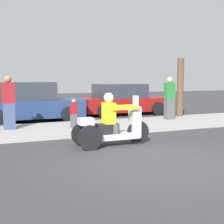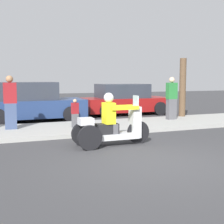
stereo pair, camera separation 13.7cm
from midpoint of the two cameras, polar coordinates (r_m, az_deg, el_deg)
ground_plane at (r=6.82m, az=8.53°, el=-9.01°), size 60.00×60.00×0.00m
sidewalk_strip at (r=10.94m, az=-3.69°, el=-2.85°), size 28.00×2.80×0.12m
motorcycle_trike at (r=8.23m, az=0.42°, el=-2.68°), size 2.11×0.69×1.41m
spectator_by_tree at (r=10.65m, az=-17.75°, el=1.52°), size 0.43×0.27×1.75m
spectator_end_of_line at (r=12.78m, az=11.13°, el=2.34°), size 0.41×0.24×1.70m
spectator_far_back at (r=10.52m, az=-6.40°, el=-0.34°), size 0.25×0.17×0.97m
parked_car_lot_right at (r=13.34m, az=-14.33°, el=1.62°), size 4.25×2.05×1.62m
parked_car_lot_center at (r=15.30m, az=2.62°, el=2.19°), size 4.26×2.02×1.50m
tree_trunk at (r=13.92m, az=13.06°, el=4.40°), size 0.28×0.28×2.51m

